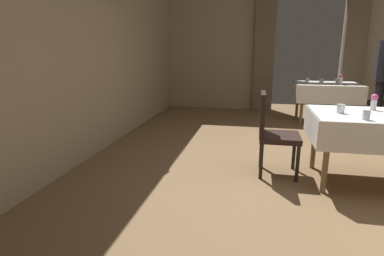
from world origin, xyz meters
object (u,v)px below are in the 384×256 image
Objects in this scene: glass_far_c at (307,80)px; glass_mid_c at (341,109)px; chair_far_right at (384,98)px; flower_vase_mid at (374,101)px; dining_table_far at (327,89)px; glass_far_b at (337,81)px; glass_mid_d at (366,115)px; glass_far_d at (321,80)px; dining_table_mid at (374,124)px; flower_vase_far at (341,79)px; chair_mid_left at (272,130)px.

glass_mid_c is at bearing -91.44° from glass_far_c.
chair_far_right reaches higher than flower_vase_mid.
dining_table_far is 14.73× the size of glass_far_b.
glass_far_b is (0.49, 3.45, -0.01)m from glass_mid_d.
glass_far_b is 0.92× the size of glass_far_d.
dining_table_mid is 1.05× the size of dining_table_far.
glass_far_c is (-0.55, 0.20, -0.06)m from flower_vase_far.
dining_table_far is 2.77m from flower_vase_mid.
chair_far_right reaches higher than glass_mid_c.
dining_table_far is 0.99m from chair_far_right.
dining_table_mid is at bearing -3.96° from chair_mid_left.
chair_mid_left is at bearing -104.27° from glass_far_c.
dining_table_mid is 13.25× the size of glass_mid_c.
dining_table_far is 0.41m from glass_far_c.
chair_far_right is 9.92× the size of glass_mid_c.
chair_mid_left reaches higher than glass_mid_d.
dining_table_far is 3.05m from glass_mid_c.
chair_mid_left reaches higher than dining_table_far.
chair_far_right is at bearing -5.99° from dining_table_far.
flower_vase_mid is at bearing -89.26° from glass_far_d.
flower_vase_far reaches higher than glass_far_d.
chair_far_right is 10.14× the size of glass_mid_d.
dining_table_mid is 12.06× the size of glass_far_c.
glass_far_c is at bearing 75.73° from chair_mid_left.
glass_far_c reaches higher than dining_table_mid.
chair_mid_left is 9.92× the size of glass_mid_c.
glass_far_c is (-1.35, 0.08, 0.29)m from chair_far_right.
chair_far_right is 0.88m from flower_vase_far.
dining_table_mid is 3.16m from glass_far_b.
dining_table_far is at bearing 129.13° from flower_vase_far.
flower_vase_mid is at bearing -83.47° from glass_far_c.
glass_mid_d is at bearing -121.07° from dining_table_mid.
glass_mid_c is 3.11m from glass_far_d.
glass_far_c is at bearing 96.53° from flower_vase_mid.
chair_mid_left is 1.00× the size of chair_far_right.
glass_far_d is at bearing 86.74° from glass_mid_d.
glass_mid_d is at bearing -88.53° from glass_far_c.
glass_far_c is (-0.58, -0.17, 0.01)m from glass_far_b.
flower_vase_far reaches higher than flower_vase_mid.
glass_far_d is (-0.09, 0.08, 0.16)m from dining_table_far.
glass_mid_d is 1.14× the size of glass_far_b.
chair_far_right reaches higher than dining_table_far.
chair_far_right is (0.98, -0.10, -0.12)m from dining_table_far.
flower_vase_far reaches higher than chair_far_right.
chair_mid_left is 5.31× the size of flower_vase_mid.
flower_vase_far is at bearing 64.53° from chair_mid_left.
glass_mid_c is at bearing -146.49° from flower_vase_mid.
chair_mid_left is 10.60× the size of glass_far_d.
glass_mid_d is at bearing -94.97° from dining_table_far.
glass_far_d reaches higher than glass_far_b.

